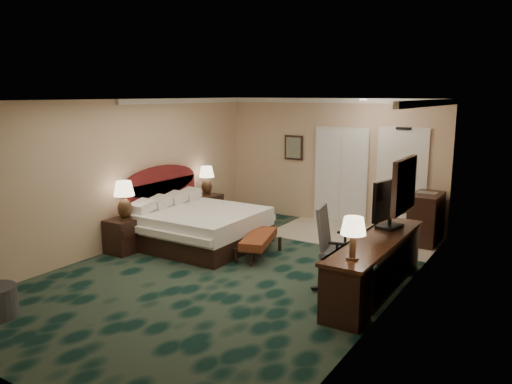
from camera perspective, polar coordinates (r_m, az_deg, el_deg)
The scene contains 24 objects.
floor at distance 8.08m, azimuth -2.52°, elevation -9.05°, with size 5.00×7.50×0.00m, color black.
ceiling at distance 7.59m, azimuth -2.69°, elevation 10.46°, with size 5.00×7.50×0.00m, color white.
wall_back at distance 10.98m, azimuth 8.58°, elevation 3.50°, with size 5.00×0.00×2.70m, color tan.
wall_front at distance 5.18m, azimuth -26.96°, elevation -6.25°, with size 5.00×0.00×2.70m, color tan.
wall_left at distance 9.35m, azimuth -15.33°, elevation 1.90°, with size 0.00×7.50×2.70m, color tan.
wall_right at distance 6.66m, azimuth 15.43°, elevation -1.75°, with size 0.00×7.50×2.70m, color tan.
crown_molding at distance 7.59m, azimuth -2.69°, elevation 10.08°, with size 5.00×7.50×0.10m, color silver, non-canonical shape.
tile_patch at distance 10.15m, azimuth 11.11°, elevation -4.98°, with size 3.20×1.70×0.01m, color #BDAFA3.
headboard at distance 10.12m, azimuth -10.77°, elevation -0.96°, with size 0.12×2.00×1.40m, color #50171C, non-canonical shape.
entry_door at distance 10.48m, azimuth 16.26°, elevation 1.15°, with size 1.02×0.06×2.18m, color silver.
closet_doors at distance 10.89m, azimuth 9.66°, elevation 1.81°, with size 1.20×0.06×2.10m, color silver.
wall_art at distance 11.30m, azimuth 4.34°, elevation 5.08°, with size 0.45×0.06×0.55m, color #506458.
wall_mirror at distance 7.20m, azimuth 16.59°, elevation 0.76°, with size 0.05×0.95×0.75m, color white.
bed at distance 9.40m, azimuth -6.41°, elevation -4.07°, with size 2.10×1.95×0.67m, color white.
nightstand_near at distance 9.24m, azimuth -14.90°, elevation -4.85°, with size 0.48×0.56×0.61m, color black.
nightstand_far at distance 10.97m, azimuth -5.62°, elevation -1.94°, with size 0.50×0.58×0.63m, color black.
lamp_near at distance 9.08m, azimuth -14.80°, elevation -0.92°, with size 0.36×0.36×0.68m, color black, non-canonical shape.
lamp_far at distance 10.89m, azimuth -5.65°, elevation 1.32°, with size 0.33×0.33×0.62m, color black, non-canonical shape.
bed_bench at distance 8.71m, azimuth 0.31°, elevation -6.16°, with size 0.40×1.17×0.40m, color #652B0F.
desk at distance 7.33m, azimuth 13.47°, elevation -8.23°, with size 0.59×2.74×0.79m, color black.
tv at distance 7.75m, azimuth 15.13°, elevation -1.31°, with size 0.08×0.97×0.76m, color black.
desk_lamp at distance 6.21m, azimuth 11.03°, elevation -5.19°, with size 0.31×0.31×0.55m, color black, non-canonical shape.
desk_chair at distance 7.30m, azimuth 9.70°, elevation -6.45°, with size 0.70×0.66×1.21m, color #4D4D4F, non-canonical shape.
minibar at distance 9.95m, azimuth 18.85°, elevation -2.90°, with size 0.50×0.90×0.95m, color black.
Camera 1 is at (4.31, -6.24, 2.79)m, focal length 35.00 mm.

